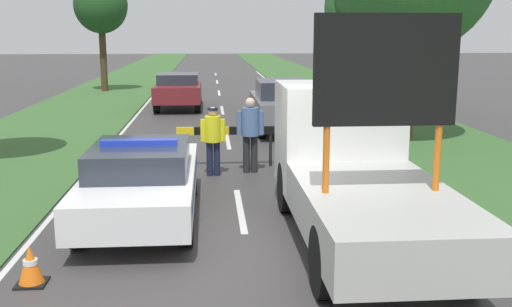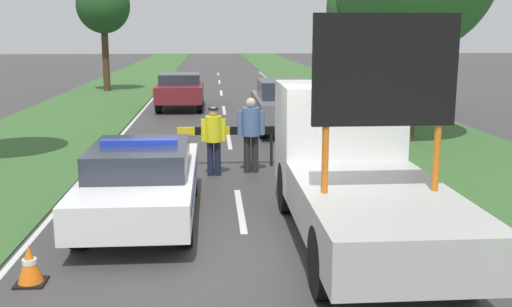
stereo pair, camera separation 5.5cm
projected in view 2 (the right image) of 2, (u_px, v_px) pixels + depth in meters
ground_plane at (245, 239)px, 9.50m from camera, size 160.00×160.00×0.00m
lane_markings at (226, 120)px, 22.16m from camera, size 6.86×54.27×0.01m
grass_verge_left at (99, 100)px, 28.61m from camera, size 4.83×120.00×0.03m
grass_verge_right at (342, 98)px, 29.46m from camera, size 4.83×120.00×0.03m
police_car at (142, 179)px, 10.45m from camera, size 1.85×4.79×1.43m
work_truck at (353, 165)px, 9.56m from camera, size 2.05×5.68×3.47m
road_barrier at (230, 134)px, 14.42m from camera, size 2.52×0.08×0.98m
police_officer at (214, 135)px, 13.51m from camera, size 0.57×0.36×1.58m
pedestrian_civilian at (251, 129)px, 13.80m from camera, size 0.63×0.40×1.75m
traffic_cone_near_police at (152, 162)px, 13.77m from camera, size 0.41×0.41×0.58m
traffic_cone_centre_front at (30, 265)px, 7.77m from camera, size 0.38×0.38×0.53m
traffic_cone_near_truck at (320, 151)px, 15.17m from camera, size 0.37×0.37×0.51m
queued_car_suv_grey at (283, 105)px, 19.72m from camera, size 1.83×4.62×1.67m
queued_car_wagon_maroon at (180, 90)px, 25.37m from camera, size 1.89×4.32×1.49m
roadside_tree_mid_left at (103, 6)px, 31.87m from camera, size 2.83×2.83×6.09m
roadside_tree_mid_right at (383, 2)px, 23.78m from camera, size 3.95×3.95×6.48m
roadside_tree_far_left at (381, 8)px, 24.40m from camera, size 4.48×4.48×6.55m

